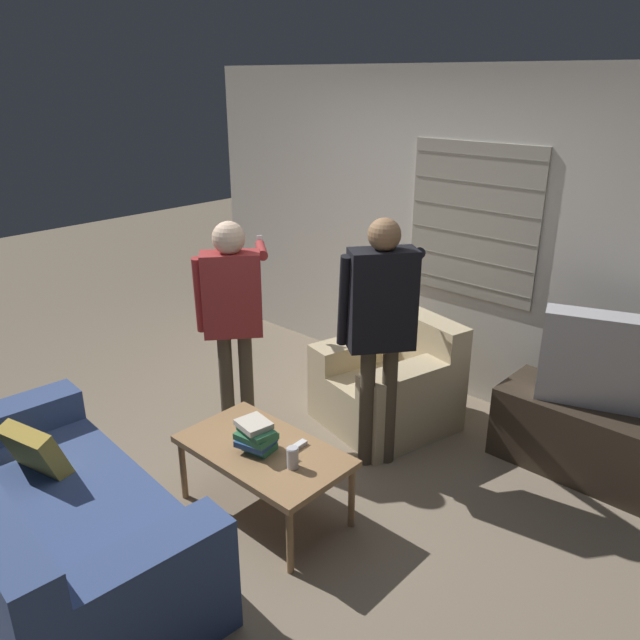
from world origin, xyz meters
The scene contains 12 objects.
ground_plane centered at (0.00, 0.00, 0.00)m, with size 16.00×16.00×0.00m, color #7F705B.
wall_back centered at (0.01, 2.03, 1.28)m, with size 5.20×0.08×2.55m.
couch_blue centered at (-0.26, -1.23, 0.30)m, with size 1.97×1.09×0.80m.
armchair_beige centered at (0.10, 1.23, 0.32)m, with size 1.02×1.02×0.81m.
coffee_table centered at (0.19, -0.14, 0.40)m, with size 1.01×0.58×0.44m.
tv_stand centered at (1.41, 1.59, 0.25)m, with size 1.10×0.51×0.50m.
tv centered at (1.41, 1.59, 0.80)m, with size 0.70×0.42×0.60m.
person_left_standing centered at (-0.64, 0.36, 1.00)m, with size 0.52×0.77×1.58m.
person_right_standing centered at (0.35, 0.74, 1.07)m, with size 0.51×0.76×1.68m.
book_stack centered at (0.18, -0.18, 0.54)m, with size 0.24×0.22×0.19m.
soda_can centered at (0.45, -0.16, 0.51)m, with size 0.07×0.07×0.13m.
spare_remote centered at (0.34, 0.00, 0.46)m, with size 0.05×0.13×0.02m.
Camera 1 is at (2.53, -2.19, 2.46)m, focal length 35.00 mm.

